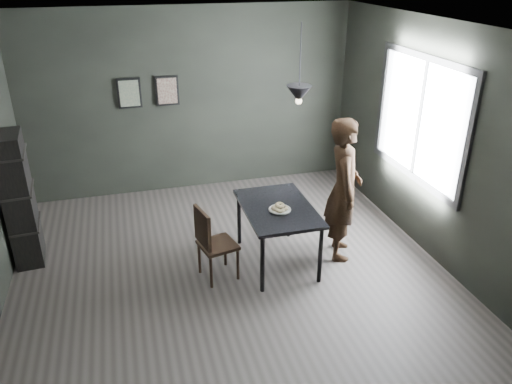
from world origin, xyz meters
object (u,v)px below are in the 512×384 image
object	(u,v)px
woman	(344,189)
pendant_lamp	(299,94)
shelf_unit	(19,200)
cafe_table	(278,213)
white_plate	(280,210)
wood_chair	(211,240)

from	to	relation	value
woman	pendant_lamp	size ratio (longest dim) A/B	2.05
woman	shelf_unit	size ratio (longest dim) A/B	1.09
cafe_table	pendant_lamp	world-z (taller)	pendant_lamp
white_plate	wood_chair	world-z (taller)	wood_chair
white_plate	woman	distance (m)	0.83
cafe_table	woman	bearing A→B (deg)	-2.14
white_plate	pendant_lamp	bearing A→B (deg)	37.66
shelf_unit	pendant_lamp	world-z (taller)	pendant_lamp
wood_chair	woman	bearing A→B (deg)	-9.60
wood_chair	shelf_unit	size ratio (longest dim) A/B	0.56
cafe_table	shelf_unit	distance (m)	3.05
woman	cafe_table	bearing A→B (deg)	106.77
woman	white_plate	bearing A→B (deg)	113.61
cafe_table	wood_chair	size ratio (longest dim) A/B	1.32
shelf_unit	cafe_table	bearing A→B (deg)	-20.95
white_plate	shelf_unit	size ratio (longest dim) A/B	0.14
cafe_table	woman	xyz separation A→B (m)	(0.81, -0.03, 0.22)
woman	shelf_unit	world-z (taller)	woman
shelf_unit	pendant_lamp	xyz separation A→B (m)	(3.17, -0.76, 1.24)
cafe_table	pendant_lamp	size ratio (longest dim) A/B	1.39
cafe_table	pendant_lamp	xyz separation A→B (m)	(0.25, 0.10, 1.38)
shelf_unit	woman	bearing A→B (deg)	-17.95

